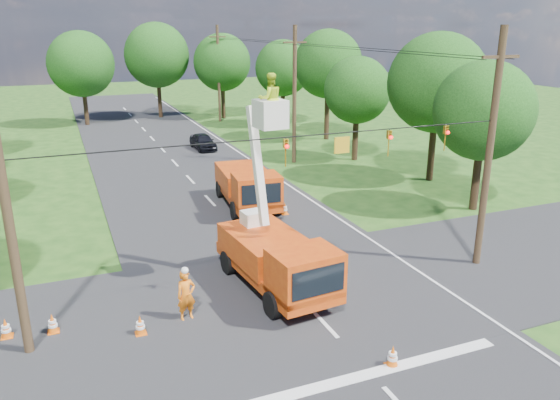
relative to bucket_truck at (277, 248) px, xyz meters
name	(u,v)px	position (x,y,z in m)	size (l,w,h in m)	color
ground	(190,180)	(0.53, 16.97, -1.77)	(140.00, 140.00, 0.00)	#1D4414
road_main	(190,180)	(0.53, 16.97, -1.77)	(12.00, 100.00, 0.06)	black
road_cross	(300,298)	(0.53, -1.03, -1.77)	(56.00, 10.00, 0.07)	black
stop_bar	(371,375)	(0.53, -6.23, -1.77)	(9.00, 0.45, 0.02)	silver
edge_line	(268,172)	(6.13, 16.97, -1.77)	(0.12, 90.00, 0.02)	silver
bucket_truck	(277,248)	(0.00, 0.00, 0.00)	(3.10, 6.72, 8.36)	#D44F0F
second_truck	(248,186)	(2.25, 10.05, -0.48)	(3.12, 6.80, 2.47)	#D44F0F
ground_worker	(186,295)	(-3.81, -0.94, -0.83)	(0.68, 0.45, 1.87)	orange
distant_car	(203,141)	(3.77, 25.99, -1.11)	(1.57, 3.89, 1.33)	black
traffic_cone_0	(393,356)	(1.35, -6.10, -1.41)	(0.38, 0.38, 0.71)	#E45B0C
traffic_cone_1	(283,230)	(2.35, 5.05, -1.41)	(0.38, 0.38, 0.71)	#E45B0C
traffic_cone_2	(285,208)	(3.72, 8.09, -1.41)	(0.38, 0.38, 0.71)	#E45B0C
traffic_cone_3	(140,325)	(-5.51, -1.35, -1.41)	(0.38, 0.38, 0.71)	#E45B0C
traffic_cone_4	(53,323)	(-8.24, -0.12, -1.41)	(0.38, 0.38, 0.71)	#E45B0C
traffic_cone_5	(6,328)	(-9.69, 0.13, -1.41)	(0.38, 0.38, 0.71)	#E45B0C
traffic_cone_6	(267,182)	(4.73, 13.49, -1.41)	(0.38, 0.38, 0.71)	#E45B0C
pole_right_near	(490,149)	(9.03, -1.03, 3.34)	(1.80, 0.30, 10.00)	#4C3823
pole_right_mid	(294,94)	(9.03, 18.97, 3.34)	(1.80, 0.30, 10.00)	#4C3823
pole_right_far	(219,73)	(9.03, 38.97, 3.34)	(1.80, 0.30, 10.00)	#4C3823
pole_left	(8,220)	(-8.97, -1.03, 2.73)	(0.30, 0.30, 9.00)	#4C3823
signal_span	(357,143)	(2.75, -1.04, 4.11)	(18.00, 0.29, 1.07)	black
tree_right_a	(484,111)	(14.03, 4.97, 3.79)	(5.40, 5.40, 8.28)	#382616
tree_right_b	(438,83)	(15.53, 10.97, 4.66)	(6.40, 6.40, 9.65)	#382616
tree_right_c	(357,90)	(13.73, 17.97, 3.54)	(5.00, 5.00, 7.83)	#382616
tree_right_d	(328,64)	(15.33, 25.97, 4.91)	(6.00, 6.00, 9.70)	#382616
tree_right_e	(283,68)	(14.33, 33.97, 4.04)	(5.60, 5.60, 8.63)	#382616
tree_far_a	(81,64)	(-4.47, 41.97, 4.42)	(6.60, 6.60, 9.50)	#382616
tree_far_b	(157,55)	(3.53, 43.97, 5.04)	(7.00, 7.00, 10.32)	#382616
tree_far_c	(222,62)	(10.03, 40.97, 4.29)	(6.20, 6.20, 9.18)	#382616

